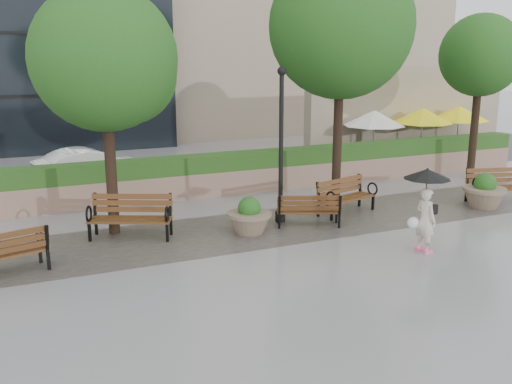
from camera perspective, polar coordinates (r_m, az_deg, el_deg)
name	(u,v)px	position (r m, az deg, el deg)	size (l,w,h in m)	color
ground	(344,261)	(13.11, 8.76, -6.79)	(100.00, 100.00, 0.00)	gray
cobble_strip	(284,225)	(15.58, 2.86, -3.28)	(28.00, 3.20, 0.01)	#383330
hedge_wall	(231,173)	(18.96, -2.51, 1.88)	(24.00, 0.80, 1.35)	#8F6E5C
cafe_wall	(408,113)	(26.10, 14.93, 7.67)	(10.00, 0.60, 4.00)	tan
cafe_hedge	(430,156)	(24.31, 16.99, 3.42)	(8.00, 0.50, 0.90)	#1F4617
asphalt_street	(195,171)	(22.80, -6.14, 2.14)	(40.00, 7.00, 0.00)	black
bench_0	(1,263)	(13.10, -24.13, -6.50)	(2.00, 1.22, 1.01)	brown
bench_1	(131,226)	(14.71, -12.40, -3.33)	(2.17, 1.58, 1.09)	brown
bench_2	(308,217)	(15.44, 5.26, -2.46)	(1.80, 1.26, 0.90)	brown
bench_3	(346,203)	(16.79, 8.99, -1.14)	(1.99, 1.22, 1.00)	brown
bench_4	(499,193)	(19.31, 23.11, -0.08)	(2.09, 1.26, 1.06)	brown
planter_left	(249,219)	(14.76, -0.67, -2.72)	(1.15, 1.15, 0.97)	#7F6B56
planter_right	(484,194)	(18.50, 21.85, -0.20)	(1.27, 1.27, 1.07)	#7F6B56
lamppost	(281,156)	(15.44, 2.51, 3.67)	(0.28, 0.28, 4.22)	black
tree_0	(110,63)	(14.70, -14.38, 12.36)	(3.62, 3.55, 6.21)	black
tree_1	(344,31)	(17.88, 8.81, 15.65)	(4.33, 4.33, 7.50)	black
tree_2	(482,59)	(22.40, 21.68, 12.27)	(3.07, 2.91, 5.93)	black
patio_umb_white	(374,119)	(23.55, 11.75, 7.21)	(2.50, 2.50, 2.30)	black
patio_umb_yellow_a	(423,116)	(24.97, 16.32, 7.30)	(2.50, 2.50, 2.30)	black
patio_umb_yellow_b	(459,114)	(26.42, 19.67, 7.38)	(2.50, 2.50, 2.30)	black
car_right	(89,165)	(21.42, -16.40, 2.59)	(1.32, 3.77, 1.24)	silver
pedestrian	(426,202)	(13.75, 16.63, -0.98)	(1.08, 1.08, 1.98)	beige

